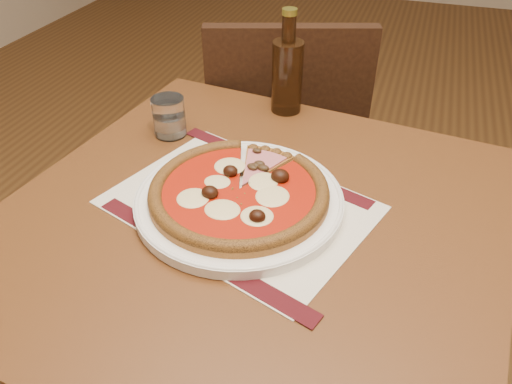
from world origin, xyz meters
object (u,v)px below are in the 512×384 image
(chair_far, at_px, (284,142))
(plate, at_px, (239,200))
(bottle, at_px, (287,73))
(table, at_px, (252,258))
(water_glass, at_px, (169,117))
(pizza, at_px, (239,191))

(chair_far, distance_m, plate, 0.67)
(bottle, bearing_deg, plate, -87.00)
(table, height_order, bottle, bottle)
(table, bearing_deg, bottle, 97.13)
(bottle, bearing_deg, water_glass, -137.83)
(chair_far, xyz_separation_m, bottle, (0.07, -0.26, 0.33))
(table, bearing_deg, plate, 153.42)
(bottle, bearing_deg, table, -82.87)
(pizza, bearing_deg, bottle, 93.00)
(table, distance_m, pizza, 0.14)
(table, relative_size, chair_far, 1.01)
(bottle, bearing_deg, chair_far, 104.90)
(chair_far, height_order, water_glass, chair_far)
(plate, distance_m, pizza, 0.02)
(plate, height_order, water_glass, water_glass)
(pizza, distance_m, bottle, 0.36)
(chair_far, distance_m, water_glass, 0.53)
(table, distance_m, chair_far, 0.65)
(table, distance_m, plate, 0.12)
(plate, xyz_separation_m, pizza, (-0.00, -0.00, 0.02))
(plate, bearing_deg, chair_far, 98.09)
(chair_far, relative_size, plate, 2.55)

